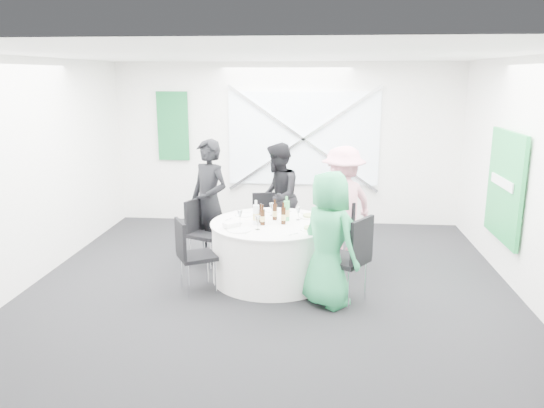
# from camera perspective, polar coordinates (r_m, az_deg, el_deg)

# --- Properties ---
(floor) EXTENTS (6.00, 6.00, 0.00)m
(floor) POSITION_cam_1_polar(r_m,az_deg,el_deg) (6.77, -0.15, -8.66)
(floor) COLOR black
(floor) RESTS_ON ground
(ceiling) EXTENTS (6.00, 6.00, 0.00)m
(ceiling) POSITION_cam_1_polar(r_m,az_deg,el_deg) (6.26, -0.17, 15.76)
(ceiling) COLOR white
(ceiling) RESTS_ON wall_back
(wall_back) EXTENTS (6.00, 0.00, 6.00)m
(wall_back) POSITION_cam_1_polar(r_m,az_deg,el_deg) (9.33, 1.55, 6.46)
(wall_back) COLOR white
(wall_back) RESTS_ON floor
(wall_front) EXTENTS (6.00, 0.00, 6.00)m
(wall_front) POSITION_cam_1_polar(r_m,az_deg,el_deg) (3.49, -4.74, -6.04)
(wall_front) COLOR white
(wall_front) RESTS_ON floor
(wall_left) EXTENTS (0.00, 6.00, 6.00)m
(wall_left) POSITION_cam_1_polar(r_m,az_deg,el_deg) (7.28, -24.42, 3.19)
(wall_left) COLOR white
(wall_left) RESTS_ON floor
(wall_right) EXTENTS (0.00, 6.00, 6.00)m
(wall_right) POSITION_cam_1_polar(r_m,az_deg,el_deg) (6.79, 25.96, 2.34)
(wall_right) COLOR white
(wall_right) RESTS_ON floor
(window_panel) EXTENTS (2.60, 0.03, 1.60)m
(window_panel) POSITION_cam_1_polar(r_m,az_deg,el_deg) (9.26, 3.41, 7.02)
(window_panel) COLOR white
(window_panel) RESTS_ON wall_back
(window_brace_a) EXTENTS (2.63, 0.05, 1.84)m
(window_brace_a) POSITION_cam_1_polar(r_m,az_deg,el_deg) (9.22, 3.40, 6.99)
(window_brace_a) COLOR silver
(window_brace_a) RESTS_ON window_panel
(window_brace_b) EXTENTS (2.63, 0.05, 1.84)m
(window_brace_b) POSITION_cam_1_polar(r_m,az_deg,el_deg) (9.22, 3.40, 6.99)
(window_brace_b) COLOR silver
(window_brace_b) RESTS_ON window_panel
(green_banner) EXTENTS (0.55, 0.04, 1.20)m
(green_banner) POSITION_cam_1_polar(r_m,az_deg,el_deg) (9.58, -10.61, 8.23)
(green_banner) COLOR #135F2E
(green_banner) RESTS_ON wall_back
(green_sign) EXTENTS (0.05, 1.20, 1.40)m
(green_sign) POSITION_cam_1_polar(r_m,az_deg,el_deg) (7.36, 23.76, 1.76)
(green_sign) COLOR #1A9440
(green_sign) RESTS_ON wall_right
(banquet_table) EXTENTS (1.56, 1.56, 0.76)m
(banquet_table) POSITION_cam_1_polar(r_m,az_deg,el_deg) (6.82, 0.00, -5.06)
(banquet_table) COLOR silver
(banquet_table) RESTS_ON floor
(chair_back) EXTENTS (0.45, 0.46, 0.86)m
(chair_back) POSITION_cam_1_polar(r_m,az_deg,el_deg) (7.92, -0.73, -1.48)
(chair_back) COLOR black
(chair_back) RESTS_ON floor
(chair_back_left) EXTENTS (0.56, 0.55, 0.92)m
(chair_back_left) POSITION_cam_1_polar(r_m,az_deg,el_deg) (7.34, -7.60, -2.49)
(chair_back_left) COLOR black
(chair_back_left) RESTS_ON floor
(chair_back_right) EXTENTS (0.56, 0.56, 0.88)m
(chair_back_right) POSITION_cam_1_polar(r_m,az_deg,el_deg) (7.45, 7.17, -2.48)
(chair_back_right) COLOR black
(chair_back_right) RESTS_ON floor
(chair_front_right) EXTENTS (0.65, 0.65, 1.03)m
(chair_front_right) POSITION_cam_1_polar(r_m,az_deg,el_deg) (6.12, 8.55, -5.19)
(chair_front_right) COLOR black
(chair_front_right) RESTS_ON floor
(chair_front_left) EXTENTS (0.57, 0.56, 0.91)m
(chair_front_left) POSITION_cam_1_polar(r_m,az_deg,el_deg) (6.44, -8.77, -4.93)
(chair_front_left) COLOR black
(chair_front_left) RESTS_ON floor
(person_man_back_left) EXTENTS (0.75, 0.69, 1.73)m
(person_man_back_left) POSITION_cam_1_polar(r_m,az_deg,el_deg) (7.40, -6.76, 0.26)
(person_man_back_left) COLOR black
(person_man_back_left) RESTS_ON floor
(person_man_back) EXTENTS (0.45, 0.79, 1.62)m
(person_man_back) POSITION_cam_1_polar(r_m,az_deg,el_deg) (7.88, 0.61, 0.75)
(person_man_back) COLOR black
(person_man_back) RESTS_ON floor
(person_woman_pink) EXTENTS (1.12, 1.06, 1.64)m
(person_woman_pink) POSITION_cam_1_polar(r_m,az_deg,el_deg) (7.44, 7.60, -0.07)
(person_woman_pink) COLOR pink
(person_woman_pink) RESTS_ON floor
(person_woman_green) EXTENTS (0.89, 0.89, 1.56)m
(person_woman_green) POSITION_cam_1_polar(r_m,az_deg,el_deg) (5.99, 6.12, -3.81)
(person_woman_green) COLOR #2A9A5A
(person_woman_green) RESTS_ON floor
(plate_back) EXTENTS (0.25, 0.25, 0.01)m
(plate_back) POSITION_cam_1_polar(r_m,az_deg,el_deg) (7.26, 0.25, -0.72)
(plate_back) COLOR white
(plate_back) RESTS_ON banquet_table
(plate_back_left) EXTENTS (0.25, 0.25, 0.01)m
(plate_back_left) POSITION_cam_1_polar(r_m,az_deg,el_deg) (7.05, -2.98, -1.16)
(plate_back_left) COLOR white
(plate_back_left) RESTS_ON banquet_table
(plate_back_right) EXTENTS (0.29, 0.29, 0.04)m
(plate_back_right) POSITION_cam_1_polar(r_m,az_deg,el_deg) (6.95, 4.12, -1.33)
(plate_back_right) COLOR white
(plate_back_right) RESTS_ON banquet_table
(plate_front_right) EXTENTS (0.27, 0.27, 0.04)m
(plate_front_right) POSITION_cam_1_polar(r_m,az_deg,el_deg) (6.40, 4.26, -2.66)
(plate_front_right) COLOR white
(plate_front_right) RESTS_ON banquet_table
(plate_front_left) EXTENTS (0.29, 0.29, 0.01)m
(plate_front_left) POSITION_cam_1_polar(r_m,az_deg,el_deg) (6.37, -3.56, -2.80)
(plate_front_left) COLOR white
(plate_front_left) RESTS_ON banquet_table
(napkin) EXTENTS (0.22, 0.22, 0.05)m
(napkin) POSITION_cam_1_polar(r_m,az_deg,el_deg) (6.49, -4.38, -2.21)
(napkin) COLOR silver
(napkin) RESTS_ON plate_front_left
(beer_bottle_a) EXTENTS (0.06, 0.06, 0.24)m
(beer_bottle_a) POSITION_cam_1_polar(r_m,az_deg,el_deg) (6.69, -1.23, -1.23)
(beer_bottle_a) COLOR #331709
(beer_bottle_a) RESTS_ON banquet_table
(beer_bottle_b) EXTENTS (0.06, 0.06, 0.27)m
(beer_bottle_b) POSITION_cam_1_polar(r_m,az_deg,el_deg) (6.80, 0.31, -0.87)
(beer_bottle_b) COLOR #331709
(beer_bottle_b) RESTS_ON banquet_table
(beer_bottle_c) EXTENTS (0.06, 0.06, 0.28)m
(beer_bottle_c) POSITION_cam_1_polar(r_m,az_deg,el_deg) (6.61, 1.23, -1.27)
(beer_bottle_c) COLOR #331709
(beer_bottle_c) RESTS_ON banquet_table
(beer_bottle_d) EXTENTS (0.06, 0.06, 0.26)m
(beer_bottle_d) POSITION_cam_1_polar(r_m,az_deg,el_deg) (6.57, -1.01, -1.43)
(beer_bottle_d) COLOR #331709
(beer_bottle_d) RESTS_ON banquet_table
(green_water_bottle) EXTENTS (0.08, 0.08, 0.32)m
(green_water_bottle) POSITION_cam_1_polar(r_m,az_deg,el_deg) (6.76, 1.58, -0.76)
(green_water_bottle) COLOR #42AB57
(green_water_bottle) RESTS_ON banquet_table
(clear_water_bottle) EXTENTS (0.08, 0.08, 0.31)m
(clear_water_bottle) POSITION_cam_1_polar(r_m,az_deg,el_deg) (6.61, -1.74, -1.17)
(clear_water_bottle) COLOR white
(clear_water_bottle) RESTS_ON banquet_table
(wine_glass_a) EXTENTS (0.07, 0.07, 0.17)m
(wine_glass_a) POSITION_cam_1_polar(r_m,az_deg,el_deg) (6.80, 2.85, -0.70)
(wine_glass_a) COLOR white
(wine_glass_a) RESTS_ON banquet_table
(wine_glass_b) EXTENTS (0.07, 0.07, 0.17)m
(wine_glass_b) POSITION_cam_1_polar(r_m,az_deg,el_deg) (6.37, -1.56, -1.69)
(wine_glass_b) COLOR white
(wine_glass_b) RESTS_ON banquet_table
(wine_glass_c) EXTENTS (0.07, 0.07, 0.17)m
(wine_glass_c) POSITION_cam_1_polar(r_m,az_deg,el_deg) (7.01, -0.02, -0.26)
(wine_glass_c) COLOR white
(wine_glass_c) RESTS_ON banquet_table
(wine_glass_d) EXTENTS (0.07, 0.07, 0.17)m
(wine_glass_d) POSITION_cam_1_polar(r_m,az_deg,el_deg) (6.63, -3.47, -1.08)
(wine_glass_d) COLOR white
(wine_glass_d) RESTS_ON banquet_table
(fork_a) EXTENTS (0.11, 0.12, 0.01)m
(fork_a) POSITION_cam_1_polar(r_m,az_deg,el_deg) (6.22, 2.34, -3.25)
(fork_a) COLOR silver
(fork_a) RESTS_ON banquet_table
(knife_a) EXTENTS (0.11, 0.13, 0.01)m
(knife_a) POSITION_cam_1_polar(r_m,az_deg,el_deg) (6.48, 4.56, -2.58)
(knife_a) COLOR silver
(knife_a) RESTS_ON banquet_table
(fork_b) EXTENTS (0.09, 0.14, 0.01)m
(fork_b) POSITION_cam_1_polar(r_m,az_deg,el_deg) (6.81, 4.81, -1.78)
(fork_b) COLOR silver
(fork_b) RESTS_ON banquet_table
(knife_b) EXTENTS (0.09, 0.14, 0.01)m
(knife_b) POSITION_cam_1_polar(r_m,az_deg,el_deg) (7.10, 3.44, -1.12)
(knife_b) COLOR silver
(knife_b) RESTS_ON banquet_table
(fork_c) EXTENTS (0.15, 0.02, 0.01)m
(fork_c) POSITION_cam_1_polar(r_m,az_deg,el_deg) (7.23, 1.54, -0.81)
(fork_c) COLOR silver
(fork_c) RESTS_ON banquet_table
(knife_c) EXTENTS (0.15, 0.02, 0.01)m
(knife_c) POSITION_cam_1_polar(r_m,az_deg,el_deg) (7.26, -0.77, -0.76)
(knife_c) COLOR silver
(knife_c) RESTS_ON banquet_table
(fork_d) EXTENTS (0.09, 0.14, 0.01)m
(fork_d) POSITION_cam_1_polar(r_m,az_deg,el_deg) (7.15, -2.88, -0.99)
(fork_d) COLOR silver
(fork_d) RESTS_ON banquet_table
(knife_d) EXTENTS (0.08, 0.14, 0.01)m
(knife_d) POSITION_cam_1_polar(r_m,az_deg,el_deg) (6.86, -4.67, -1.65)
(knife_d) COLOR silver
(knife_d) RESTS_ON banquet_table
(fork_e) EXTENTS (0.11, 0.12, 0.01)m
(fork_e) POSITION_cam_1_polar(r_m,az_deg,el_deg) (6.53, -4.72, -2.45)
(fork_e) COLOR silver
(fork_e) RESTS_ON banquet_table
(knife_e) EXTENTS (0.11, 0.12, 0.01)m
(knife_e) POSITION_cam_1_polar(r_m,az_deg,el_deg) (6.27, -3.12, -3.11)
(knife_e) COLOR silver
(knife_e) RESTS_ON banquet_table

